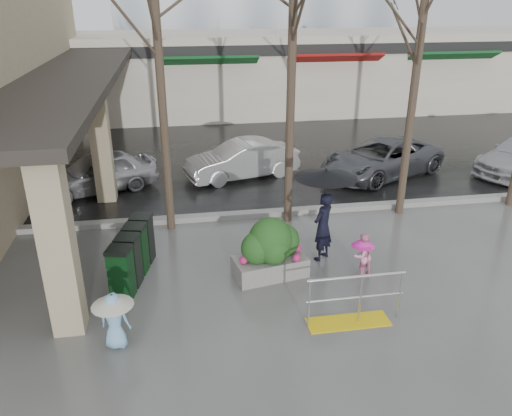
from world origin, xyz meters
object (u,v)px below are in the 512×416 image
object	(u,v)px
child_pink	(362,253)
car_b	(242,160)
handrail	(352,306)
car_c	(382,158)
tree_west	(157,28)
tree_mideast	(421,35)
child_blue	(114,314)
news_boxes	(133,254)
tree_midwest	(293,20)
car_a	(97,172)
planter	(271,249)
woman	(324,202)

from	to	relation	value
child_pink	car_b	xyz separation A→B (m)	(-1.70, 6.92, 0.05)
handrail	car_c	distance (m)	8.82
tree_west	tree_mideast	xyz separation A→B (m)	(6.50, 0.00, -0.22)
child_blue	news_boxes	world-z (taller)	news_boxes
tree_west	child_pink	xyz separation A→B (m)	(4.14, -3.19, -4.51)
tree_midwest	car_a	xyz separation A→B (m)	(-5.45, 3.17, -4.60)
tree_west	planter	distance (m)	5.67
tree_midwest	news_boxes	world-z (taller)	tree_midwest
handrail	planter	size ratio (longest dim) A/B	1.11
child_blue	car_c	size ratio (longest dim) A/B	0.24
tree_midwest	news_boxes	size ratio (longest dim) A/B	3.34
child_pink	news_boxes	distance (m)	5.03
tree_mideast	car_a	xyz separation A→B (m)	(-8.75, 3.17, -4.23)
tree_west	car_b	distance (m)	6.30
child_pink	news_boxes	bearing A→B (deg)	-29.35
tree_west	car_c	world-z (taller)	tree_west
handrail	woman	size ratio (longest dim) A/B	0.84
tree_mideast	tree_midwest	bearing A→B (deg)	180.00
tree_west	woman	world-z (taller)	tree_west
woman	car_b	size ratio (longest dim) A/B	0.59
tree_midwest	car_c	xyz separation A→B (m)	(4.02, 3.13, -4.60)
handrail	woman	bearing A→B (deg)	86.68
handrail	child_blue	size ratio (longest dim) A/B	1.76
tree_mideast	tree_west	bearing A→B (deg)	-180.00
child_pink	planter	world-z (taller)	planter
child_blue	planter	size ratio (longest dim) A/B	0.63
planter	news_boxes	size ratio (longest dim) A/B	0.82
car_b	child_pink	bearing A→B (deg)	-2.06
tree_mideast	child_pink	bearing A→B (deg)	-126.45
child_blue	news_boxes	size ratio (longest dim) A/B	0.52
child_blue	car_c	distance (m)	11.41
child_pink	child_blue	distance (m)	5.39
tree_midwest	tree_mideast	bearing A→B (deg)	-0.00
tree_midwest	news_boxes	bearing A→B (deg)	-148.96
child_blue	car_a	world-z (taller)	car_a
car_c	car_b	bearing A→B (deg)	-122.45
child_pink	tree_mideast	bearing A→B (deg)	-147.04
handrail	planter	distance (m)	2.33
news_boxes	car_c	world-z (taller)	car_c
tree_west	tree_midwest	world-z (taller)	tree_midwest
tree_midwest	woman	world-z (taller)	tree_midwest
planter	woman	bearing A→B (deg)	22.53
tree_west	car_b	bearing A→B (deg)	56.69
child_pink	news_boxes	size ratio (longest dim) A/B	0.49
woman	child_pink	size ratio (longest dim) A/B	2.19
child_pink	news_boxes	xyz separation A→B (m)	(-4.97, 0.77, -0.01)
handrail	car_b	xyz separation A→B (m)	(-0.91, 8.53, 0.25)
car_c	tree_mideast	bearing A→B (deg)	-38.21
handrail	car_b	size ratio (longest dim) A/B	0.50
news_boxes	tree_west	bearing A→B (deg)	84.49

